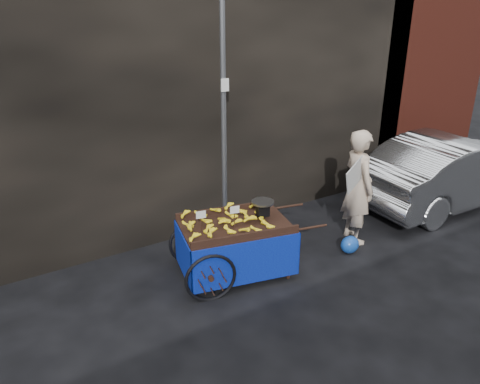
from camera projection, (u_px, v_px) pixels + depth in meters
ground at (254, 277)px, 6.41m from camera, size 80.00×80.00×0.00m
building_wall at (189, 66)px, 7.67m from camera, size 13.50×2.00×5.00m
street_pole at (224, 112)px, 6.80m from camera, size 0.12×0.10×4.00m
banana_cart at (232, 230)px, 6.25m from camera, size 2.14×1.30×1.09m
vendor at (358, 187)px, 7.08m from camera, size 0.83×0.73×1.78m
plastic_bag at (350, 245)px, 6.98m from camera, size 0.30×0.24×0.27m
parked_car at (454, 170)px, 8.50m from camera, size 3.95×1.49×1.29m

